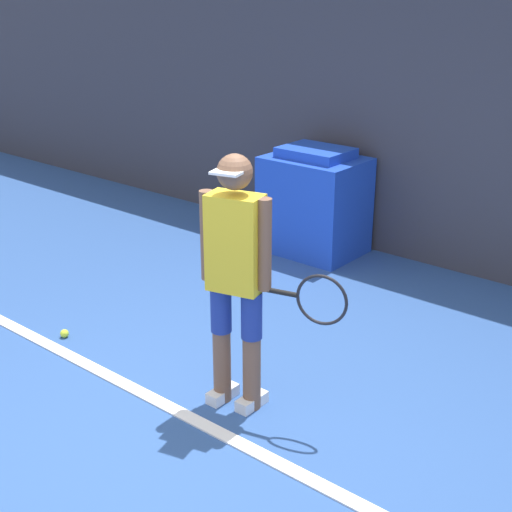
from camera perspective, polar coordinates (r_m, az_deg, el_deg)
name	(u,v)px	position (r m, az deg, el deg)	size (l,w,h in m)	color
ground_plane	(189,434)	(4.64, -5.42, -14.03)	(24.00, 24.00, 0.00)	#2D5193
back_wall	(459,142)	(6.97, 15.93, 8.77)	(24.00, 0.10, 2.51)	#383842
court_baseline	(203,424)	(4.71, -4.28, -13.28)	(21.60, 0.10, 0.01)	white
tennis_player	(238,273)	(4.47, -1.48, -1.35)	(0.96, 0.38, 1.72)	brown
tennis_ball	(64,333)	(5.92, -15.07, -6.00)	(0.07, 0.07, 0.07)	#D1E533
covered_chair	(314,203)	(7.36, 4.69, 4.27)	(0.97, 0.75, 1.10)	blue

